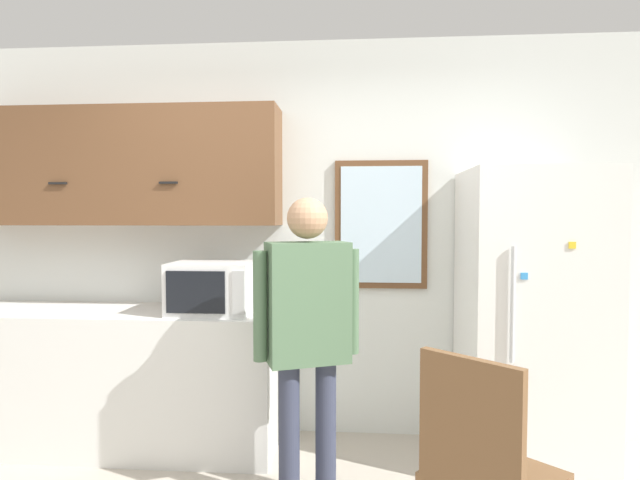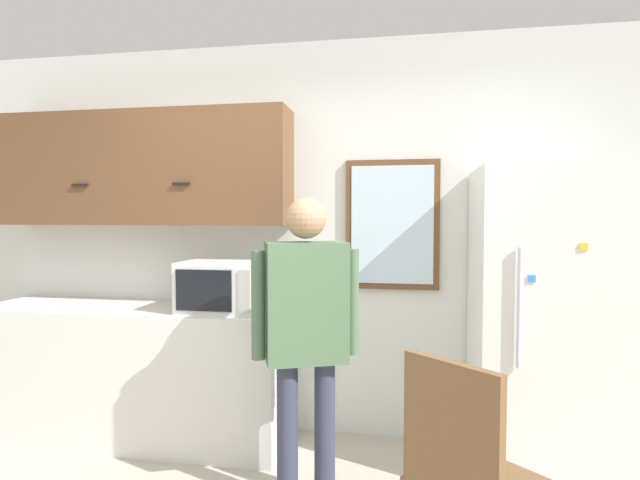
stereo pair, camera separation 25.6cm
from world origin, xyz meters
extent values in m
cube|color=silver|center=(0.00, 1.78, 1.35)|extent=(6.00, 0.06, 2.70)
cube|color=silver|center=(-1.15, 1.44, 0.45)|extent=(2.09, 0.61, 0.90)
cube|color=brown|center=(-1.15, 1.59, 1.84)|extent=(2.09, 0.32, 0.78)
cube|color=black|center=(-1.52, 1.42, 1.72)|extent=(0.12, 0.01, 0.01)
cube|color=black|center=(-0.79, 1.42, 1.72)|extent=(0.12, 0.01, 0.01)
cube|color=white|center=(-0.50, 1.38, 1.06)|extent=(0.51, 0.36, 0.32)
cube|color=black|center=(-0.55, 1.19, 1.06)|extent=(0.35, 0.01, 0.25)
cube|color=#B2B2B2|center=(-0.29, 1.19, 1.06)|extent=(0.07, 0.01, 0.26)
cylinder|color=#33384C|center=(0.06, 0.84, 0.38)|extent=(0.11, 0.11, 0.75)
cylinder|color=#33384C|center=(0.25, 0.91, 0.38)|extent=(0.11, 0.11, 0.75)
cube|color=#4C6B4C|center=(0.15, 0.88, 1.06)|extent=(0.47, 0.35, 0.62)
sphere|color=tan|center=(0.15, 0.88, 1.50)|extent=(0.21, 0.21, 0.21)
cylinder|color=#4C6B4C|center=(-0.08, 0.79, 1.06)|extent=(0.07, 0.07, 0.56)
cylinder|color=#4C6B4C|center=(0.38, 0.96, 1.06)|extent=(0.07, 0.07, 0.56)
cube|color=white|center=(1.45, 1.40, 0.89)|extent=(0.78, 0.68, 1.79)
cylinder|color=silver|center=(1.24, 1.04, 1.04)|extent=(0.02, 0.02, 0.62)
cube|color=yellow|center=(1.54, 1.06, 1.35)|extent=(0.04, 0.01, 0.04)
cube|color=#338CDB|center=(1.30, 1.06, 1.19)|extent=(0.04, 0.01, 0.04)
cube|color=brown|center=(0.83, 0.18, 0.73)|extent=(0.34, 0.31, 0.51)
cube|color=brown|center=(0.57, 1.74, 1.45)|extent=(0.62, 0.04, 0.87)
cube|color=silver|center=(0.57, 1.72, 1.45)|extent=(0.54, 0.01, 0.79)
camera|label=1|loc=(0.41, -1.67, 1.50)|focal=28.00mm
camera|label=2|loc=(0.66, -1.64, 1.50)|focal=28.00mm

